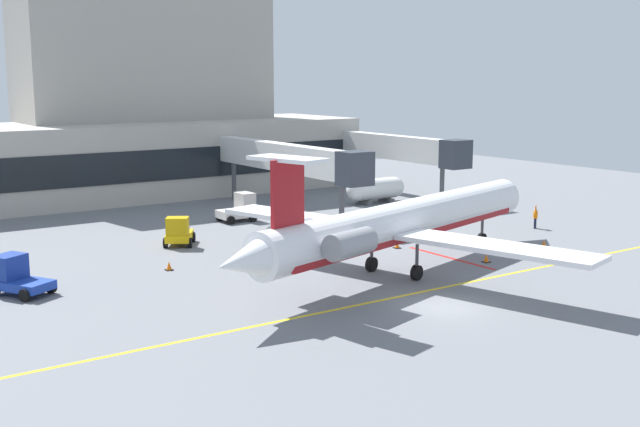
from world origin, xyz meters
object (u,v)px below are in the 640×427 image
object	(u,v)px
baggage_tug	(240,209)
pushback_tractor	(16,277)
regional_jet	(401,223)
belt_loader	(179,232)
fuel_tank	(376,189)
marshaller	(535,217)

from	to	relation	value
baggage_tug	pushback_tractor	distance (m)	24.49
baggage_tug	pushback_tractor	bearing A→B (deg)	-149.05
regional_jet	pushback_tractor	world-z (taller)	regional_jet
pushback_tractor	belt_loader	distance (m)	14.29
regional_jet	baggage_tug	bearing A→B (deg)	88.56
belt_loader	baggage_tug	bearing A→B (deg)	36.15
pushback_tractor	belt_loader	xyz separation A→B (m)	(12.71, 6.54, -0.04)
regional_jet	belt_loader	size ratio (longest dim) A/B	9.14
baggage_tug	fuel_tank	distance (m)	15.30
fuel_tank	pushback_tractor	bearing A→B (deg)	-159.40
regional_jet	belt_loader	bearing A→B (deg)	117.26
baggage_tug	belt_loader	distance (m)	10.27
pushback_tractor	fuel_tank	size ratio (longest dim) A/B	0.58
regional_jet	marshaller	bearing A→B (deg)	15.19
marshaller	baggage_tug	bearing A→B (deg)	137.43
belt_loader	fuel_tank	size ratio (longest dim) A/B	0.51
baggage_tug	fuel_tank	xyz separation A→B (m)	(15.26, 1.04, 0.28)
pushback_tractor	fuel_tank	distance (m)	38.74
fuel_tank	marshaller	bearing A→B (deg)	-82.17
fuel_tank	marshaller	xyz separation A→B (m)	(2.37, -17.23, -0.42)
pushback_tractor	fuel_tank	world-z (taller)	fuel_tank
regional_jet	pushback_tractor	size ratio (longest dim) A/B	8.05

